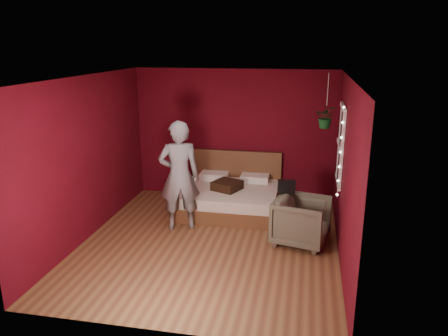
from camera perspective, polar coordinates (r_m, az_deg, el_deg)
floor at (r=7.07m, az=-1.88°, el=-9.79°), size 4.50×4.50×0.00m
room_walls at (r=6.51m, az=-2.02°, el=3.61°), size 4.04×4.54×2.62m
window at (r=7.28m, az=14.92°, el=2.98°), size 0.05×0.97×1.27m
fairy_lights at (r=6.77m, az=14.96°, el=2.00°), size 0.04×0.04×1.45m
bed at (r=8.32m, az=0.84°, el=-3.73°), size 1.81×1.54×1.00m
person at (r=7.33m, az=-5.87°, el=-1.03°), size 0.80×0.65×1.88m
armchair at (r=7.04m, az=10.09°, el=-6.82°), size 0.98×0.97×0.75m
handbag at (r=7.12m, az=8.16°, el=-2.38°), size 0.30×0.18×0.20m
throw_pillow at (r=8.08m, az=0.40°, el=-2.29°), size 0.59×0.59×0.16m
hanging_plant at (r=7.63m, az=13.19°, el=6.51°), size 0.38×0.34×0.93m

